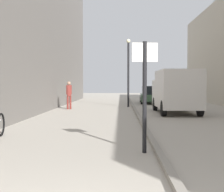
{
  "coord_description": "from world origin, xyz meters",
  "views": [
    {
      "loc": [
        0.72,
        -2.46,
        1.61
      ],
      "look_at": [
        0.34,
        10.59,
        1.1
      ],
      "focal_mm": 48.56,
      "sensor_mm": 36.0,
      "label": 1
    }
  ],
  "objects_px": {
    "lamp_post": "(128,68)",
    "delivery_van": "(176,90)",
    "pedestrian_main_foreground": "(69,93)",
    "parked_car": "(151,95)",
    "street_sign_post": "(145,87)"
  },
  "relations": [
    {
      "from": "street_sign_post",
      "to": "lamp_post",
      "type": "relative_size",
      "value": 0.55
    },
    {
      "from": "pedestrian_main_foreground",
      "to": "lamp_post",
      "type": "height_order",
      "value": "lamp_post"
    },
    {
      "from": "street_sign_post",
      "to": "lamp_post",
      "type": "distance_m",
      "value": 14.27
    },
    {
      "from": "pedestrian_main_foreground",
      "to": "parked_car",
      "type": "distance_m",
      "value": 8.61
    },
    {
      "from": "parked_car",
      "to": "lamp_post",
      "type": "bearing_deg",
      "value": -113.42
    },
    {
      "from": "street_sign_post",
      "to": "pedestrian_main_foreground",
      "type": "bearing_deg",
      "value": -77.72
    },
    {
      "from": "parked_car",
      "to": "street_sign_post",
      "type": "bearing_deg",
      "value": -94.06
    },
    {
      "from": "pedestrian_main_foreground",
      "to": "delivery_van",
      "type": "height_order",
      "value": "delivery_van"
    },
    {
      "from": "lamp_post",
      "to": "delivery_van",
      "type": "bearing_deg",
      "value": -61.06
    },
    {
      "from": "pedestrian_main_foreground",
      "to": "lamp_post",
      "type": "bearing_deg",
      "value": 6.27
    },
    {
      "from": "delivery_van",
      "to": "parked_car",
      "type": "relative_size",
      "value": 1.13
    },
    {
      "from": "parked_car",
      "to": "lamp_post",
      "type": "distance_m",
      "value": 5.13
    },
    {
      "from": "street_sign_post",
      "to": "lamp_post",
      "type": "height_order",
      "value": "lamp_post"
    },
    {
      "from": "pedestrian_main_foreground",
      "to": "delivery_van",
      "type": "distance_m",
      "value": 6.83
    },
    {
      "from": "pedestrian_main_foreground",
      "to": "parked_car",
      "type": "bearing_deg",
      "value": 25.42
    }
  ]
}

